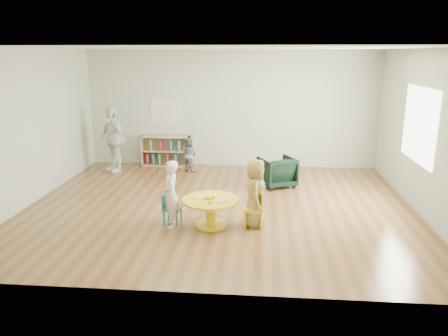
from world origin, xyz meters
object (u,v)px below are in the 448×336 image
(activity_table, at_px, (211,207))
(kid_chair_left, at_px, (170,207))
(kid_chair_right, at_px, (256,208))
(bookshelf, at_px, (166,151))
(toddler, at_px, (189,155))
(child_right, at_px, (255,193))
(armchair, at_px, (277,172))
(adult_caretaker, at_px, (113,139))
(child_left, at_px, (171,194))

(activity_table, bearing_deg, kid_chair_left, 174.26)
(kid_chair_right, height_order, bookshelf, bookshelf)
(kid_chair_right, relative_size, toddler, 0.72)
(child_right, bearing_deg, armchair, -12.96)
(adult_caretaker, bearing_deg, toddler, 45.69)
(activity_table, height_order, child_right, child_right)
(kid_chair_left, bearing_deg, kid_chair_right, 97.63)
(armchair, height_order, child_right, child_right)
(activity_table, height_order, bookshelf, bookshelf)
(child_right, bearing_deg, kid_chair_right, -132.89)
(bookshelf, distance_m, child_left, 4.00)
(bookshelf, bearing_deg, kid_chair_left, -76.59)
(activity_table, distance_m, kid_chair_left, 0.68)
(kid_chair_left, height_order, child_right, child_right)
(child_left, xyz_separation_m, adult_caretaker, (-2.03, 3.22, 0.23))
(activity_table, height_order, toddler, toddler)
(child_left, distance_m, adult_caretaker, 3.81)
(kid_chair_left, distance_m, adult_caretaker, 3.70)
(activity_table, xyz_separation_m, child_left, (-0.63, -0.07, 0.23))
(activity_table, height_order, child_left, child_left)
(toddler, xyz_separation_m, adult_caretaker, (-1.76, -0.16, 0.37))
(child_left, relative_size, adult_caretaker, 0.71)
(kid_chair_left, bearing_deg, bookshelf, -158.71)
(kid_chair_right, height_order, child_right, child_right)
(bookshelf, distance_m, child_right, 4.37)
(child_right, distance_m, toddler, 3.60)
(bookshelf, relative_size, child_left, 1.10)
(child_left, distance_m, child_right, 1.35)
(kid_chair_left, xyz_separation_m, armchair, (1.81, 2.23, 0.04))
(child_right, relative_size, adult_caretaker, 0.72)
(kid_chair_left, bearing_deg, activity_table, 92.14)
(kid_chair_left, distance_m, bookshelf, 3.85)
(toddler, bearing_deg, child_left, 124.21)
(kid_chair_left, height_order, adult_caretaker, adult_caretaker)
(activity_table, distance_m, adult_caretaker, 4.15)
(bookshelf, bearing_deg, activity_table, -67.64)
(child_left, bearing_deg, toddler, 171.15)
(child_right, bearing_deg, activity_table, 94.63)
(kid_chair_left, bearing_deg, child_right, 98.55)
(activity_table, xyz_separation_m, kid_chair_right, (0.73, 0.06, -0.00))
(armchair, distance_m, adult_caretaker, 3.91)
(child_right, distance_m, adult_caretaker, 4.56)
(activity_table, bearing_deg, armchair, 63.80)
(armchair, bearing_deg, adult_caretaker, -37.78)
(bookshelf, xyz_separation_m, child_right, (2.28, -3.73, 0.19))
(bookshelf, height_order, adult_caretaker, adult_caretaker)
(child_left, xyz_separation_m, toddler, (-0.27, 3.38, -0.14))
(kid_chair_left, distance_m, child_right, 1.41)
(armchair, xyz_separation_m, toddler, (-2.03, 1.01, 0.09))
(adult_caretaker, bearing_deg, child_right, -1.73)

